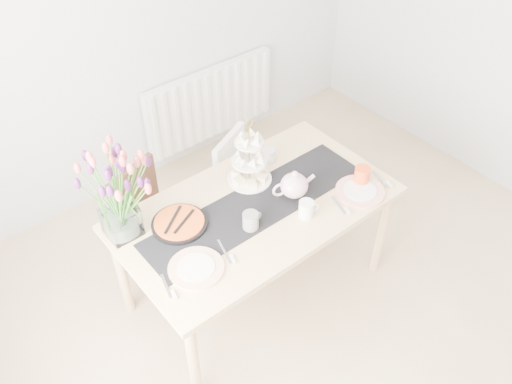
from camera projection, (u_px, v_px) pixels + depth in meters
room_shell at (398, 189)px, 2.38m from camera, size 4.50×4.50×4.50m
radiator at (211, 103)px, 4.45m from camera, size 1.20×0.08×0.60m
dining_table at (256, 216)px, 3.15m from camera, size 1.60×0.90×0.75m
chair_brown at (149, 215)px, 3.47m from camera, size 0.49×0.49×0.78m
chair_white at (243, 178)px, 3.76m from camera, size 0.51×0.51×0.76m
table_runner at (256, 206)px, 3.10m from camera, size 1.40×0.35×0.01m
tulip_vase at (112, 185)px, 2.71m from camera, size 0.64×0.64×0.54m
cake_stand at (249, 166)px, 3.19m from camera, size 0.27×0.27×0.39m
teapot at (294, 186)px, 3.11m from camera, size 0.31×0.27×0.17m
cream_jug at (269, 155)px, 3.38m from camera, size 0.10×0.10×0.08m
tart_tin at (179, 224)px, 2.97m from camera, size 0.31×0.31×0.04m
mug_grey at (251, 221)px, 2.93m from camera, size 0.09×0.09×0.10m
mug_white at (306, 209)px, 3.01m from camera, size 0.11×0.11×0.10m
mug_orange at (362, 175)px, 3.21m from camera, size 0.13×0.13×0.11m
plate_left at (196, 268)px, 2.75m from camera, size 0.35×0.35×0.01m
plate_right at (360, 191)px, 3.18m from camera, size 0.37×0.37×0.02m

